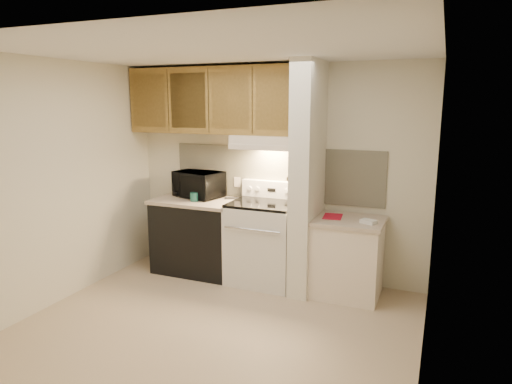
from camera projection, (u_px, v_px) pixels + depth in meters
The scene contains 50 objects.
floor at pixel (219, 324), 4.31m from camera, with size 3.60×3.60×0.00m, color tan.
ceiling at pixel (214, 50), 3.83m from camera, with size 3.60×3.60×0.00m, color white.
wall_back at pixel (275, 172), 5.43m from camera, with size 3.60×0.02×2.50m, color beige.
wall_left at pixel (63, 182), 4.75m from camera, with size 0.02×3.00×2.50m, color beige.
wall_right at pixel (432, 214), 3.40m from camera, with size 0.02×3.00×2.50m, color beige.
backsplash at pixel (274, 173), 5.42m from camera, with size 2.60×0.02×0.63m, color beige.
range_body at pixel (264, 244), 5.27m from camera, with size 0.76×0.65×0.92m, color silver.
oven_window at pixel (253, 248), 4.98m from camera, with size 0.50×0.01×0.30m, color black.
oven_handle at pixel (252, 230), 4.90m from camera, with size 0.02×0.02×0.65m, color silver.
cooktop at pixel (264, 204), 5.18m from camera, with size 0.74×0.64×0.03m, color black.
range_backguard at pixel (273, 189), 5.42m from camera, with size 0.76×0.08×0.20m, color silver.
range_display at pixel (271, 190), 5.38m from camera, with size 0.10×0.01×0.04m, color black.
range_knob_left_outer at pixel (250, 188), 5.48m from camera, with size 0.05×0.05×0.02m, color silver.
range_knob_left_inner at pixel (257, 189), 5.44m from camera, with size 0.05×0.05×0.02m, color silver.
range_knob_right_inner at pixel (286, 191), 5.31m from camera, with size 0.05×0.05×0.02m, color silver.
range_knob_right_outer at pixel (294, 192), 5.27m from camera, with size 0.05×0.05×0.02m, color silver.
dishwasher_front at pixel (198, 237), 5.62m from camera, with size 1.00×0.63×0.87m, color black.
left_countertop at pixel (197, 201), 5.53m from camera, with size 1.04×0.67×0.04m, color #C0AB95.
spoon_rest at pixel (234, 198), 5.55m from camera, with size 0.22×0.07×0.01m, color black.
teal_jar at pixel (194, 197), 5.42m from camera, with size 0.09×0.09×0.10m, color #1C5C4F.
outlet at pixel (237, 182), 5.62m from camera, with size 0.08×0.01×0.12m, color #EFDDC7.
microwave at pixel (199, 184), 5.64m from camera, with size 0.58×0.39×0.32m, color black.
partition_pillar at pixel (308, 179), 4.92m from camera, with size 0.22×0.70×2.50m, color silver.
pillar_trim at pixel (297, 174), 4.96m from camera, with size 0.01×0.70×0.04m, color olive.
knife_strip at pixel (296, 173), 4.91m from camera, with size 0.02×0.42×0.04m, color black.
knife_blade_a at pixel (290, 184), 4.79m from camera, with size 0.01×0.04×0.16m, color silver.
knife_handle_a at pixel (290, 170), 4.75m from camera, with size 0.02×0.02×0.10m, color black.
knife_blade_b at pixel (292, 184), 4.86m from camera, with size 0.01×0.04×0.18m, color silver.
knife_handle_b at pixel (292, 169), 4.83m from camera, with size 0.02×0.02×0.10m, color black.
knife_blade_c at pixel (294, 184), 4.94m from camera, with size 0.01×0.04×0.20m, color silver.
knife_handle_c at pixel (294, 168), 4.89m from camera, with size 0.02×0.02×0.10m, color black.
knife_blade_d at pixel (297, 181), 5.00m from camera, with size 0.01×0.04×0.16m, color silver.
knife_handle_d at pixel (297, 167), 4.97m from camera, with size 0.02×0.02×0.10m, color black.
knife_blade_e at pixel (298, 181), 5.07m from camera, with size 0.01×0.04×0.18m, color silver.
knife_handle_e at pixel (299, 166), 5.06m from camera, with size 0.02×0.02×0.10m, color black.
oven_mitt at pixel (301, 179), 5.13m from camera, with size 0.03×0.11×0.26m, color gray.
right_cab_base at pixel (347, 259), 4.91m from camera, with size 0.70×0.60×0.81m, color #EFDDC7.
right_countertop at pixel (349, 221), 4.83m from camera, with size 0.74×0.64×0.04m, color #C0AB95.
red_folder at pixel (333, 216), 4.93m from camera, with size 0.19×0.26×0.01m, color #B71229.
white_box at pixel (368, 222), 4.65m from camera, with size 0.15×0.10×0.04m, color white.
range_hood at pixel (268, 142), 5.16m from camera, with size 0.78×0.44×0.15m, color #EFDDC7.
hood_lip at pixel (261, 148), 4.98m from camera, with size 0.78×0.04×0.06m, color #EFDDC7.
upper_cabinets at pixel (215, 101), 5.37m from camera, with size 2.18×0.33×0.77m, color olive.
cab_door_a at pixel (149, 101), 5.53m from camera, with size 0.46×0.01×0.63m, color olive.
cab_gap_a at pixel (168, 101), 5.43m from camera, with size 0.01×0.01×0.73m, color black.
cab_door_b at pixel (188, 101), 5.33m from camera, with size 0.46×0.01×0.63m, color olive.
cab_gap_b at pixel (209, 101), 5.22m from camera, with size 0.01×0.01×0.73m, color black.
cab_door_c at pixel (230, 101), 5.12m from camera, with size 0.46×0.01×0.63m, color olive.
cab_gap_c at pixel (252, 101), 5.02m from camera, with size 0.01×0.01×0.73m, color black.
cab_door_d at pixel (276, 101), 4.92m from camera, with size 0.46×0.01×0.63m, color olive.
Camera 1 is at (1.85, -3.55, 2.07)m, focal length 32.00 mm.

